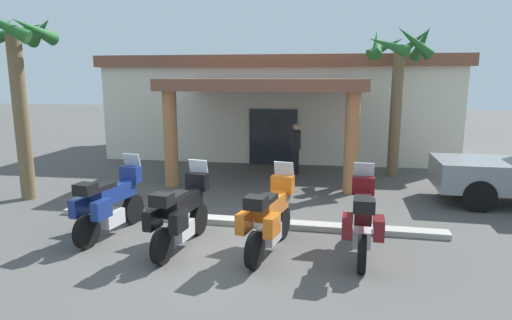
{
  "coord_description": "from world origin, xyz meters",
  "views": [
    {
      "loc": [
        2.51,
        -7.67,
        3.29
      ],
      "look_at": [
        0.41,
        3.0,
        1.2
      ],
      "focal_mm": 30.44,
      "sensor_mm": 36.0,
      "label": 1
    }
  ],
  "objects_px": {
    "pedestrian": "(296,145)",
    "palm_tree_near_portico": "(398,68)",
    "motorcycle_orange": "(269,217)",
    "motel_building": "(280,105)",
    "motorcycle_black": "(181,214)",
    "motorcycle_blue": "(110,203)",
    "palm_tree_roadside": "(15,63)",
    "motorcycle_maroon": "(363,219)"
  },
  "relations": [
    {
      "from": "pedestrian",
      "to": "motorcycle_maroon",
      "type": "bearing_deg",
      "value": 125.98
    },
    {
      "from": "motel_building",
      "to": "palm_tree_near_portico",
      "type": "distance_m",
      "value": 6.0
    },
    {
      "from": "motorcycle_blue",
      "to": "pedestrian",
      "type": "distance_m",
      "value": 7.3
    },
    {
      "from": "motorcycle_orange",
      "to": "palm_tree_near_portico",
      "type": "bearing_deg",
      "value": -12.16
    },
    {
      "from": "palm_tree_roadside",
      "to": "motorcycle_maroon",
      "type": "bearing_deg",
      "value": -13.97
    },
    {
      "from": "motorcycle_maroon",
      "to": "motorcycle_blue",
      "type": "bearing_deg",
      "value": 91.32
    },
    {
      "from": "motel_building",
      "to": "motorcycle_orange",
      "type": "height_order",
      "value": "motel_building"
    },
    {
      "from": "motel_building",
      "to": "motorcycle_orange",
      "type": "xyz_separation_m",
      "value": [
        1.36,
        -11.1,
        -1.4
      ]
    },
    {
      "from": "palm_tree_near_portico",
      "to": "palm_tree_roadside",
      "type": "bearing_deg",
      "value": -154.23
    },
    {
      "from": "motorcycle_black",
      "to": "palm_tree_near_portico",
      "type": "distance_m",
      "value": 9.25
    },
    {
      "from": "motel_building",
      "to": "motorcycle_orange",
      "type": "relative_size",
      "value": 6.5
    },
    {
      "from": "motorcycle_orange",
      "to": "motorcycle_blue",
      "type": "bearing_deg",
      "value": 95.88
    },
    {
      "from": "motorcycle_orange",
      "to": "motorcycle_maroon",
      "type": "relative_size",
      "value": 0.99
    },
    {
      "from": "motorcycle_maroon",
      "to": "palm_tree_near_portico",
      "type": "distance_m",
      "value": 7.76
    },
    {
      "from": "motorcycle_black",
      "to": "motorcycle_orange",
      "type": "distance_m",
      "value": 1.72
    },
    {
      "from": "pedestrian",
      "to": "motel_building",
      "type": "bearing_deg",
      "value": -55.39
    },
    {
      "from": "motorcycle_orange",
      "to": "palm_tree_near_portico",
      "type": "relative_size",
      "value": 0.44
    },
    {
      "from": "motel_building",
      "to": "pedestrian",
      "type": "xyz_separation_m",
      "value": [
        1.14,
        -4.29,
        -1.08
      ]
    },
    {
      "from": "palm_tree_near_portico",
      "to": "motel_building",
      "type": "bearing_deg",
      "value": 138.9
    },
    {
      "from": "motorcycle_black",
      "to": "palm_tree_near_portico",
      "type": "bearing_deg",
      "value": -26.69
    },
    {
      "from": "palm_tree_near_portico",
      "to": "motorcycle_orange",
      "type": "bearing_deg",
      "value": -112.5
    },
    {
      "from": "motorcycle_maroon",
      "to": "palm_tree_near_portico",
      "type": "height_order",
      "value": "palm_tree_near_portico"
    },
    {
      "from": "pedestrian",
      "to": "palm_tree_roadside",
      "type": "xyz_separation_m",
      "value": [
        -6.89,
        -4.42,
        2.63
      ]
    },
    {
      "from": "motel_building",
      "to": "motorcycle_blue",
      "type": "distance_m",
      "value": 11.12
    },
    {
      "from": "pedestrian",
      "to": "palm_tree_near_portico",
      "type": "xyz_separation_m",
      "value": [
        3.24,
        0.47,
        2.57
      ]
    },
    {
      "from": "motorcycle_black",
      "to": "motorcycle_maroon",
      "type": "height_order",
      "value": "same"
    },
    {
      "from": "palm_tree_roadside",
      "to": "palm_tree_near_portico",
      "type": "height_order",
      "value": "palm_tree_roadside"
    },
    {
      "from": "pedestrian",
      "to": "motorcycle_orange",
      "type": "bearing_deg",
      "value": 111.53
    },
    {
      "from": "motorcycle_orange",
      "to": "motel_building",
      "type": "bearing_deg",
      "value": 17.33
    },
    {
      "from": "palm_tree_near_portico",
      "to": "motorcycle_blue",
      "type": "bearing_deg",
      "value": -132.57
    },
    {
      "from": "motorcycle_orange",
      "to": "motorcycle_maroon",
      "type": "xyz_separation_m",
      "value": [
        1.71,
        0.2,
        0.0
      ]
    },
    {
      "from": "motorcycle_maroon",
      "to": "palm_tree_near_portico",
      "type": "bearing_deg",
      "value": -8.38
    },
    {
      "from": "motorcycle_black",
      "to": "motorcycle_blue",
      "type": "bearing_deg",
      "value": 83.01
    },
    {
      "from": "motel_building",
      "to": "motorcycle_maroon",
      "type": "relative_size",
      "value": 6.46
    },
    {
      "from": "motel_building",
      "to": "motorcycle_black",
      "type": "relative_size",
      "value": 6.46
    },
    {
      "from": "motorcycle_black",
      "to": "palm_tree_near_portico",
      "type": "relative_size",
      "value": 0.45
    },
    {
      "from": "motel_building",
      "to": "motorcycle_orange",
      "type": "bearing_deg",
      "value": -85.35
    },
    {
      "from": "motorcycle_orange",
      "to": "motorcycle_maroon",
      "type": "distance_m",
      "value": 1.73
    },
    {
      "from": "motel_building",
      "to": "motorcycle_black",
      "type": "height_order",
      "value": "motel_building"
    },
    {
      "from": "motorcycle_maroon",
      "to": "palm_tree_roadside",
      "type": "bearing_deg",
      "value": 78.07
    },
    {
      "from": "motorcycle_blue",
      "to": "motorcycle_maroon",
      "type": "bearing_deg",
      "value": -83.25
    },
    {
      "from": "motorcycle_orange",
      "to": "palm_tree_roadside",
      "type": "bearing_deg",
      "value": 81.71
    }
  ]
}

